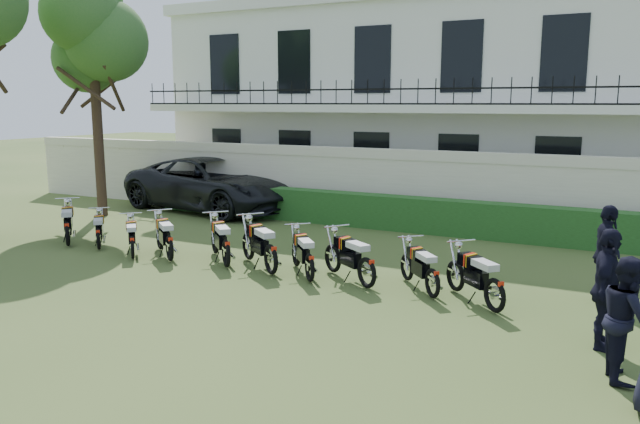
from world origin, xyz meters
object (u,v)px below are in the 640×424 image
object	(u,v)px
suv	(213,184)
officer_1	(627,319)
motorcycle_5	(271,252)
motorcycle_6	(310,261)
motorcycle_4	(226,247)
officer_2	(606,289)
motorcycle_1	(98,234)
motorcycle_8	(433,276)
motorcycle_7	(367,265)
motorcycle_3	(169,242)
tree_west_near	(93,32)
officer_5	(606,255)
motorcycle_2	(132,242)
motorcycle_9	(495,287)
motorcycle_0	(67,228)

from	to	relation	value
suv	officer_1	bearing A→B (deg)	-113.30
motorcycle_5	motorcycle_6	bearing A→B (deg)	-58.63
motorcycle_4	officer_2	bearing A→B (deg)	-55.89
motorcycle_1	motorcycle_8	distance (m)	8.69
motorcycle_7	officer_1	distance (m)	5.20
motorcycle_3	tree_west_near	bearing A→B (deg)	96.93
motorcycle_4	officer_5	world-z (taller)	officer_5
motorcycle_6	suv	xyz separation A→B (m)	(-7.14, 6.32, 0.44)
motorcycle_4	officer_2	xyz separation A→B (m)	(7.83, -1.25, 0.43)
motorcycle_1	motorcycle_7	distance (m)	7.33
officer_2	motorcycle_6	bearing A→B (deg)	82.19
motorcycle_5	motorcycle_8	size ratio (longest dim) A/B	1.24
motorcycle_7	officer_1	xyz separation A→B (m)	(4.69, -2.22, 0.35)
motorcycle_4	officer_5	bearing A→B (deg)	-38.31
motorcycle_5	suv	xyz separation A→B (m)	(-6.14, 6.22, 0.38)
motorcycle_1	motorcycle_4	bearing A→B (deg)	-43.14
motorcycle_2	motorcycle_5	bearing A→B (deg)	-39.76
motorcycle_1	officer_1	world-z (taller)	officer_1
motorcycle_3	motorcycle_9	xyz separation A→B (m)	(7.52, -0.21, 0.00)
motorcycle_3	motorcycle_4	size ratio (longest dim) A/B	1.03
motorcycle_3	motorcycle_7	xyz separation A→B (m)	(4.93, 0.12, 0.01)
motorcycle_5	motorcycle_8	distance (m)	3.58
tree_west_near	officer_2	world-z (taller)	tree_west_near
motorcycle_5	motorcycle_2	bearing A→B (deg)	131.58
motorcycle_1	motorcycle_4	world-z (taller)	motorcycle_4
motorcycle_2	motorcycle_4	size ratio (longest dim) A/B	0.85
motorcycle_2	officer_2	bearing A→B (deg)	-49.25
suv	officer_5	distance (m)	13.59
officer_1	officer_2	distance (m)	1.07
motorcycle_4	motorcycle_8	bearing A→B (deg)	-47.67
motorcycle_0	officer_1	xyz separation A→B (m)	(13.02, -2.13, 0.35)
motorcycle_4	motorcycle_3	bearing A→B (deg)	139.80
motorcycle_7	motorcycle_9	world-z (taller)	motorcycle_7
motorcycle_2	motorcycle_8	bearing A→B (deg)	-41.99
officer_2	motorcycle_8	bearing A→B (deg)	71.72
officer_1	motorcycle_8	bearing A→B (deg)	44.19
motorcycle_1	officer_1	size ratio (longest dim) A/B	0.75
motorcycle_4	officer_5	size ratio (longest dim) A/B	0.82
suv	officer_5	xyz separation A→B (m)	(12.64, -4.99, 0.02)
motorcycle_4	officer_2	distance (m)	7.94
motorcycle_9	suv	world-z (taller)	suv
officer_5	motorcycle_5	bearing A→B (deg)	85.58
motorcycle_7	officer_2	xyz separation A→B (m)	(4.38, -1.20, 0.44)
motorcycle_0	officer_2	world-z (taller)	officer_2
motorcycle_6	officer_5	xyz separation A→B (m)	(5.50, 1.33, 0.46)
motorcycle_2	motorcycle_7	world-z (taller)	motorcycle_7
motorcycle_1	motorcycle_6	distance (m)	6.11
officer_5	tree_west_near	bearing A→B (deg)	65.67
motorcycle_6	tree_west_near	bearing A→B (deg)	117.03
motorcycle_1	motorcycle_6	size ratio (longest dim) A/B	0.87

